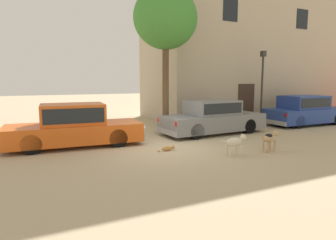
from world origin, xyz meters
The scene contains 10 objects.
ground_plane centered at (0.00, 0.00, 0.00)m, with size 80.00×80.00×0.00m, color tan.
parked_sedan_nearest centered at (-2.74, 1.47, 0.73)m, with size 4.75×1.96×1.48m.
parked_sedan_second centered at (3.01, 1.45, 0.71)m, with size 4.79×1.95×1.44m.
parked_sedan_third centered at (8.75, 1.51, 0.75)m, with size 4.61×1.84×1.51m.
apartment_block centered at (8.30, 6.04, 4.29)m, with size 12.02×5.21×8.59m.
stray_dog_spotted centered at (1.50, -2.00, 0.42)m, with size 1.00×0.27×0.66m.
stray_dog_tan centered at (2.86, -2.05, 0.45)m, with size 1.00×0.37×0.68m.
stray_cat centered at (-0.10, -0.57, 0.08)m, with size 0.60×0.22×0.17m.
street_lamp centered at (6.60, 2.40, 2.40)m, with size 0.22×0.22×3.74m.
acacia_tree_left centered at (1.24, 2.47, 4.82)m, with size 2.73×2.46×6.17m.
Camera 1 is at (-4.07, -8.95, 2.28)m, focal length 31.08 mm.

